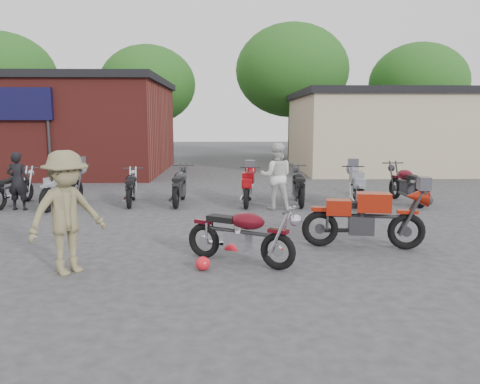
{
  "coord_description": "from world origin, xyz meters",
  "views": [
    {
      "loc": [
        0.15,
        -7.95,
        2.4
      ],
      "look_at": [
        0.34,
        1.78,
        0.9
      ],
      "focal_mm": 35.0,
      "sensor_mm": 36.0,
      "label": 1
    }
  ],
  "objects_px": {
    "person_tan": "(67,213)",
    "row_bike_2": "(131,186)",
    "helmet": "(203,263)",
    "row_bike_0": "(14,186)",
    "person_light": "(276,176)",
    "sportbike": "(366,215)",
    "row_bike_5": "(299,184)",
    "vintage_motorcycle": "(242,231)",
    "person_dark": "(18,181)",
    "row_bike_4": "(248,185)",
    "row_bike_3": "(180,184)",
    "row_bike_7": "(407,182)",
    "row_bike_1": "(63,185)",
    "row_bike_6": "(357,186)"
  },
  "relations": [
    {
      "from": "person_light",
      "to": "row_bike_0",
      "type": "bearing_deg",
      "value": -1.19
    },
    {
      "from": "person_tan",
      "to": "row_bike_6",
      "type": "distance_m",
      "value": 8.34
    },
    {
      "from": "row_bike_6",
      "to": "row_bike_4",
      "type": "bearing_deg",
      "value": 90.67
    },
    {
      "from": "helmet",
      "to": "row_bike_0",
      "type": "bearing_deg",
      "value": 133.73
    },
    {
      "from": "row_bike_5",
      "to": "row_bike_4",
      "type": "bearing_deg",
      "value": 95.89
    },
    {
      "from": "person_tan",
      "to": "row_bike_5",
      "type": "distance_m",
      "value": 7.61
    },
    {
      "from": "person_tan",
      "to": "row_bike_3",
      "type": "height_order",
      "value": "person_tan"
    },
    {
      "from": "helmet",
      "to": "row_bike_7",
      "type": "height_order",
      "value": "row_bike_7"
    },
    {
      "from": "vintage_motorcycle",
      "to": "person_light",
      "type": "relative_size",
      "value": 1.09
    },
    {
      "from": "row_bike_4",
      "to": "row_bike_7",
      "type": "distance_m",
      "value": 4.62
    },
    {
      "from": "helmet",
      "to": "row_bike_3",
      "type": "height_order",
      "value": "row_bike_3"
    },
    {
      "from": "vintage_motorcycle",
      "to": "person_light",
      "type": "height_order",
      "value": "person_light"
    },
    {
      "from": "sportbike",
      "to": "row_bike_3",
      "type": "height_order",
      "value": "sportbike"
    },
    {
      "from": "row_bike_0",
      "to": "vintage_motorcycle",
      "type": "bearing_deg",
      "value": -125.52
    },
    {
      "from": "row_bike_2",
      "to": "row_bike_7",
      "type": "height_order",
      "value": "row_bike_7"
    },
    {
      "from": "helmet",
      "to": "row_bike_3",
      "type": "distance_m",
      "value": 6.18
    },
    {
      "from": "row_bike_4",
      "to": "person_tan",
      "type": "bearing_deg",
      "value": 159.29
    },
    {
      "from": "person_light",
      "to": "row_bike_1",
      "type": "xyz_separation_m",
      "value": [
        -5.9,
        0.46,
        -0.28
      ]
    },
    {
      "from": "person_dark",
      "to": "person_light",
      "type": "relative_size",
      "value": 0.88
    },
    {
      "from": "person_light",
      "to": "person_tan",
      "type": "bearing_deg",
      "value": 58.93
    },
    {
      "from": "row_bike_0",
      "to": "row_bike_3",
      "type": "relative_size",
      "value": 0.95
    },
    {
      "from": "person_dark",
      "to": "row_bike_1",
      "type": "distance_m",
      "value": 1.14
    },
    {
      "from": "row_bike_3",
      "to": "sportbike",
      "type": "bearing_deg",
      "value": -138.6
    },
    {
      "from": "row_bike_2",
      "to": "person_tan",
      "type": "bearing_deg",
      "value": 175.91
    },
    {
      "from": "helmet",
      "to": "row_bike_6",
      "type": "bearing_deg",
      "value": 54.52
    },
    {
      "from": "sportbike",
      "to": "row_bike_3",
      "type": "bearing_deg",
      "value": 139.2
    },
    {
      "from": "row_bike_5",
      "to": "row_bike_7",
      "type": "distance_m",
      "value": 3.16
    },
    {
      "from": "sportbike",
      "to": "person_tan",
      "type": "xyz_separation_m",
      "value": [
        -5.08,
        -1.36,
        0.34
      ]
    },
    {
      "from": "sportbike",
      "to": "row_bike_4",
      "type": "distance_m",
      "value": 5.09
    },
    {
      "from": "vintage_motorcycle",
      "to": "row_bike_1",
      "type": "xyz_separation_m",
      "value": [
        -4.84,
        5.36,
        0.05
      ]
    },
    {
      "from": "row_bike_4",
      "to": "row_bike_5",
      "type": "relative_size",
      "value": 0.96
    },
    {
      "from": "row_bike_3",
      "to": "row_bike_5",
      "type": "height_order",
      "value": "row_bike_3"
    },
    {
      "from": "row_bike_2",
      "to": "row_bike_0",
      "type": "bearing_deg",
      "value": 85.1
    },
    {
      "from": "row_bike_7",
      "to": "row_bike_1",
      "type": "bearing_deg",
      "value": 86.31
    },
    {
      "from": "person_tan",
      "to": "row_bike_0",
      "type": "relative_size",
      "value": 1.01
    },
    {
      "from": "row_bike_1",
      "to": "row_bike_7",
      "type": "bearing_deg",
      "value": -77.79
    },
    {
      "from": "person_dark",
      "to": "row_bike_0",
      "type": "height_order",
      "value": "person_dark"
    },
    {
      "from": "sportbike",
      "to": "row_bike_5",
      "type": "relative_size",
      "value": 1.1
    },
    {
      "from": "row_bike_3",
      "to": "row_bike_5",
      "type": "distance_m",
      "value": 3.43
    },
    {
      "from": "helmet",
      "to": "row_bike_2",
      "type": "bearing_deg",
      "value": 111.7
    },
    {
      "from": "row_bike_1",
      "to": "row_bike_5",
      "type": "distance_m",
      "value": 6.63
    },
    {
      "from": "person_dark",
      "to": "row_bike_2",
      "type": "height_order",
      "value": "person_dark"
    },
    {
      "from": "row_bike_0",
      "to": "row_bike_6",
      "type": "bearing_deg",
      "value": -85.88
    },
    {
      "from": "person_tan",
      "to": "row_bike_2",
      "type": "height_order",
      "value": "person_tan"
    },
    {
      "from": "helmet",
      "to": "row_bike_0",
      "type": "relative_size",
      "value": 0.13
    },
    {
      "from": "person_tan",
      "to": "person_light",
      "type": "bearing_deg",
      "value": 7.68
    },
    {
      "from": "sportbike",
      "to": "row_bike_1",
      "type": "distance_m",
      "value": 8.44
    },
    {
      "from": "vintage_motorcycle",
      "to": "sportbike",
      "type": "distance_m",
      "value": 2.54
    },
    {
      "from": "row_bike_1",
      "to": "row_bike_7",
      "type": "relative_size",
      "value": 1.0
    },
    {
      "from": "row_bike_0",
      "to": "row_bike_1",
      "type": "bearing_deg",
      "value": -93.87
    }
  ]
}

